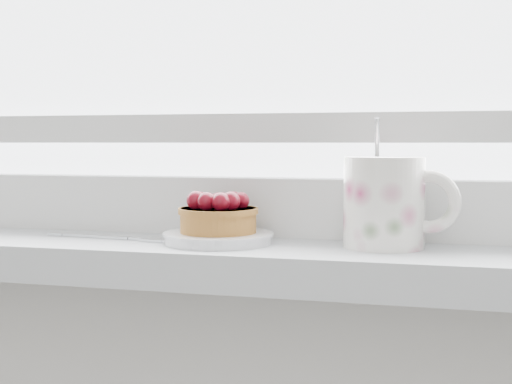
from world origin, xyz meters
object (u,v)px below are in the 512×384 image
(raspberry_tart, at_px, (218,214))
(fork, at_px, (118,237))
(floral_mug, at_px, (387,200))
(saucer, at_px, (218,238))

(raspberry_tart, distance_m, fork, 0.13)
(raspberry_tart, distance_m, floral_mug, 0.19)
(floral_mug, bearing_deg, saucer, -175.13)
(raspberry_tart, bearing_deg, floral_mug, 5.07)
(floral_mug, height_order, fork, floral_mug)
(saucer, height_order, floral_mug, floral_mug)
(fork, bearing_deg, raspberry_tart, -1.17)
(raspberry_tart, bearing_deg, fork, 178.83)
(saucer, height_order, raspberry_tart, raspberry_tart)
(fork, bearing_deg, saucer, -0.87)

